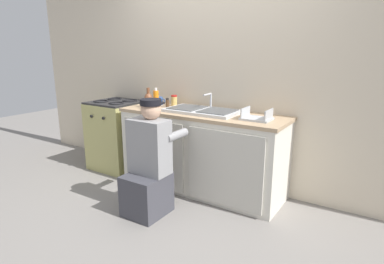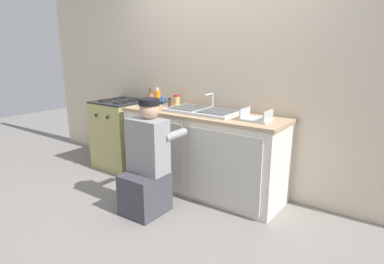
{
  "view_description": "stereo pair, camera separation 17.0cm",
  "coord_description": "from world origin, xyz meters",
  "px_view_note": "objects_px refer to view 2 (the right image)",
  "views": [
    {
      "loc": [
        1.75,
        -2.62,
        1.54
      ],
      "look_at": [
        0.0,
        0.1,
        0.71
      ],
      "focal_mm": 30.0,
      "sensor_mm": 36.0,
      "label": 1
    },
    {
      "loc": [
        1.89,
        -2.52,
        1.54
      ],
      "look_at": [
        0.0,
        0.1,
        0.71
      ],
      "focal_mm": 30.0,
      "sensor_mm": 36.0,
      "label": 2
    }
  ],
  "objects_px": {
    "spice_bottle_pepper": "(170,102)",
    "condiment_jar": "(177,100)",
    "plumber_person": "(147,166)",
    "coffee_mug": "(163,101)",
    "soap_bottle_orange": "(158,100)",
    "sink_double_basin": "(203,111)",
    "vase_decorative": "(151,99)",
    "stove_range": "(122,134)",
    "dish_rack_tray": "(256,118)"
  },
  "relations": [
    {
      "from": "spice_bottle_pepper",
      "to": "condiment_jar",
      "type": "distance_m",
      "value": 0.11
    },
    {
      "from": "plumber_person",
      "to": "coffee_mug",
      "type": "bearing_deg",
      "value": 121.78
    },
    {
      "from": "soap_bottle_orange",
      "to": "coffee_mug",
      "type": "distance_m",
      "value": 0.39
    },
    {
      "from": "sink_double_basin",
      "to": "vase_decorative",
      "type": "bearing_deg",
      "value": -172.62
    },
    {
      "from": "soap_bottle_orange",
      "to": "vase_decorative",
      "type": "xyz_separation_m",
      "value": [
        -0.2,
        0.1,
        -0.02
      ]
    },
    {
      "from": "sink_double_basin",
      "to": "plumber_person",
      "type": "height_order",
      "value": "plumber_person"
    },
    {
      "from": "stove_range",
      "to": "dish_rack_tray",
      "type": "distance_m",
      "value": 2.01
    },
    {
      "from": "spice_bottle_pepper",
      "to": "vase_decorative",
      "type": "xyz_separation_m",
      "value": [
        -0.17,
        -0.15,
        0.04
      ]
    },
    {
      "from": "sink_double_basin",
      "to": "spice_bottle_pepper",
      "type": "relative_size",
      "value": 7.62
    },
    {
      "from": "condiment_jar",
      "to": "vase_decorative",
      "type": "height_order",
      "value": "vase_decorative"
    },
    {
      "from": "condiment_jar",
      "to": "coffee_mug",
      "type": "relative_size",
      "value": 1.02
    },
    {
      "from": "dish_rack_tray",
      "to": "soap_bottle_orange",
      "type": "bearing_deg",
      "value": -172.76
    },
    {
      "from": "stove_range",
      "to": "spice_bottle_pepper",
      "type": "xyz_separation_m",
      "value": [
        0.8,
        0.06,
        0.49
      ]
    },
    {
      "from": "dish_rack_tray",
      "to": "condiment_jar",
      "type": "relative_size",
      "value": 2.19
    },
    {
      "from": "spice_bottle_pepper",
      "to": "dish_rack_tray",
      "type": "relative_size",
      "value": 0.37
    },
    {
      "from": "dish_rack_tray",
      "to": "coffee_mug",
      "type": "relative_size",
      "value": 2.22
    },
    {
      "from": "sink_double_basin",
      "to": "stove_range",
      "type": "xyz_separation_m",
      "value": [
        -1.31,
        -0.0,
        -0.46
      ]
    },
    {
      "from": "sink_double_basin",
      "to": "stove_range",
      "type": "relative_size",
      "value": 0.88
    },
    {
      "from": "sink_double_basin",
      "to": "vase_decorative",
      "type": "relative_size",
      "value": 3.48
    },
    {
      "from": "spice_bottle_pepper",
      "to": "coffee_mug",
      "type": "bearing_deg",
      "value": 156.71
    },
    {
      "from": "soap_bottle_orange",
      "to": "condiment_jar",
      "type": "height_order",
      "value": "soap_bottle_orange"
    },
    {
      "from": "plumber_person",
      "to": "condiment_jar",
      "type": "distance_m",
      "value": 1.09
    },
    {
      "from": "plumber_person",
      "to": "condiment_jar",
      "type": "xyz_separation_m",
      "value": [
        -0.35,
        0.91,
        0.49
      ]
    },
    {
      "from": "plumber_person",
      "to": "vase_decorative",
      "type": "relative_size",
      "value": 4.8
    },
    {
      "from": "dish_rack_tray",
      "to": "vase_decorative",
      "type": "bearing_deg",
      "value": -178.37
    },
    {
      "from": "plumber_person",
      "to": "condiment_jar",
      "type": "bearing_deg",
      "value": 111.11
    },
    {
      "from": "vase_decorative",
      "to": "spice_bottle_pepper",
      "type": "bearing_deg",
      "value": 41.65
    },
    {
      "from": "sink_double_basin",
      "to": "coffee_mug",
      "type": "height_order",
      "value": "sink_double_basin"
    },
    {
      "from": "condiment_jar",
      "to": "vase_decorative",
      "type": "distance_m",
      "value": 0.32
    },
    {
      "from": "spice_bottle_pepper",
      "to": "stove_range",
      "type": "bearing_deg",
      "value": -175.59
    },
    {
      "from": "plumber_person",
      "to": "vase_decorative",
      "type": "bearing_deg",
      "value": 129.32
    },
    {
      "from": "sink_double_basin",
      "to": "coffee_mug",
      "type": "distance_m",
      "value": 0.7
    },
    {
      "from": "stove_range",
      "to": "plumber_person",
      "type": "relative_size",
      "value": 0.82
    },
    {
      "from": "dish_rack_tray",
      "to": "soap_bottle_orange",
      "type": "xyz_separation_m",
      "value": [
        -1.12,
        -0.14,
        0.09
      ]
    },
    {
      "from": "dish_rack_tray",
      "to": "coffee_mug",
      "type": "distance_m",
      "value": 1.34
    },
    {
      "from": "sink_double_basin",
      "to": "coffee_mug",
      "type": "bearing_deg",
      "value": 168.93
    },
    {
      "from": "stove_range",
      "to": "soap_bottle_orange",
      "type": "height_order",
      "value": "soap_bottle_orange"
    },
    {
      "from": "stove_range",
      "to": "soap_bottle_orange",
      "type": "bearing_deg",
      "value": -12.85
    },
    {
      "from": "stove_range",
      "to": "coffee_mug",
      "type": "bearing_deg",
      "value": 12.27
    },
    {
      "from": "condiment_jar",
      "to": "vase_decorative",
      "type": "relative_size",
      "value": 0.56
    },
    {
      "from": "spice_bottle_pepper",
      "to": "condiment_jar",
      "type": "xyz_separation_m",
      "value": [
        0.02,
        0.11,
        0.01
      ]
    },
    {
      "from": "stove_range",
      "to": "vase_decorative",
      "type": "distance_m",
      "value": 0.83
    },
    {
      "from": "sink_double_basin",
      "to": "stove_range",
      "type": "height_order",
      "value": "sink_double_basin"
    },
    {
      "from": "sink_double_basin",
      "to": "soap_bottle_orange",
      "type": "xyz_separation_m",
      "value": [
        -0.48,
        -0.19,
        0.09
      ]
    },
    {
      "from": "spice_bottle_pepper",
      "to": "vase_decorative",
      "type": "relative_size",
      "value": 0.46
    },
    {
      "from": "stove_range",
      "to": "dish_rack_tray",
      "type": "height_order",
      "value": "dish_rack_tray"
    },
    {
      "from": "condiment_jar",
      "to": "soap_bottle_orange",
      "type": "bearing_deg",
      "value": -87.2
    },
    {
      "from": "vase_decorative",
      "to": "coffee_mug",
      "type": "distance_m",
      "value": 0.23
    },
    {
      "from": "vase_decorative",
      "to": "coffee_mug",
      "type": "xyz_separation_m",
      "value": [
        -0.01,
        0.22,
        -0.04
      ]
    },
    {
      "from": "plumber_person",
      "to": "spice_bottle_pepper",
      "type": "xyz_separation_m",
      "value": [
        -0.37,
        0.8,
        0.48
      ]
    }
  ]
}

